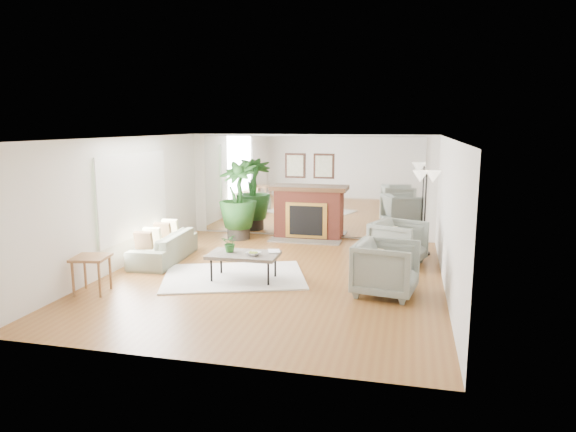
% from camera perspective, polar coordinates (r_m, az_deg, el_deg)
% --- Properties ---
extents(ground, '(7.00, 7.00, 0.00)m').
position_cam_1_polar(ground, '(9.41, -1.68, -6.74)').
color(ground, brown).
rests_on(ground, ground).
extents(wall_left, '(0.02, 7.00, 2.50)m').
position_cam_1_polar(wall_left, '(10.31, -17.99, 1.37)').
color(wall_left, silver).
rests_on(wall_left, ground).
extents(wall_right, '(0.02, 7.00, 2.50)m').
position_cam_1_polar(wall_right, '(8.85, 17.32, 0.02)').
color(wall_right, silver).
rests_on(wall_right, ground).
extents(wall_back, '(6.00, 0.02, 2.50)m').
position_cam_1_polar(wall_back, '(12.50, 2.44, 3.32)').
color(wall_back, silver).
rests_on(wall_back, ground).
extents(mirror_panel, '(5.40, 0.04, 2.40)m').
position_cam_1_polar(mirror_panel, '(12.48, 2.42, 3.31)').
color(mirror_panel, silver).
rests_on(mirror_panel, wall_back).
extents(window_panel, '(0.04, 2.40, 1.50)m').
position_cam_1_polar(window_panel, '(10.62, -16.77, 2.22)').
color(window_panel, '#B2E09E').
rests_on(window_panel, wall_left).
extents(fireplace, '(1.85, 0.83, 2.05)m').
position_cam_1_polar(fireplace, '(12.36, 2.21, 0.47)').
color(fireplace, maroon).
rests_on(fireplace, ground).
extents(area_rug, '(2.95, 2.52, 0.03)m').
position_cam_1_polar(area_rug, '(9.43, -6.01, -6.68)').
color(area_rug, silver).
rests_on(area_rug, ground).
extents(coffee_table, '(1.25, 0.75, 0.49)m').
position_cam_1_polar(coffee_table, '(9.11, -4.96, -4.42)').
color(coffee_table, '#696053').
rests_on(coffee_table, ground).
extents(sofa, '(0.88, 1.98, 0.57)m').
position_cam_1_polar(sofa, '(10.73, -13.63, -3.35)').
color(sofa, gray).
rests_on(sofa, ground).
extents(armchair_back, '(1.23, 1.21, 0.87)m').
position_cam_1_polar(armchair_back, '(10.37, 12.14, -2.92)').
color(armchair_back, gray).
rests_on(armchair_back, ground).
extents(armchair_front, '(1.12, 1.09, 0.88)m').
position_cam_1_polar(armchair_front, '(8.47, 10.84, -5.73)').
color(armchair_front, gray).
rests_on(armchair_front, ground).
extents(side_table, '(0.63, 0.63, 0.62)m').
position_cam_1_polar(side_table, '(8.99, -21.03, -4.82)').
color(side_table, '#8E5E39').
rests_on(side_table, ground).
extents(potted_ficus, '(1.10, 1.10, 1.89)m').
position_cam_1_polar(potted_ficus, '(12.32, -5.58, 2.05)').
color(potted_ficus, black).
rests_on(potted_ficus, ground).
extents(floor_lamp, '(0.58, 0.32, 1.79)m').
position_cam_1_polar(floor_lamp, '(11.09, 15.12, 3.53)').
color(floor_lamp, black).
rests_on(floor_lamp, ground).
extents(tabletop_plant, '(0.31, 0.27, 0.33)m').
position_cam_1_polar(tabletop_plant, '(9.19, -6.41, -2.98)').
color(tabletop_plant, '#28551F').
rests_on(tabletop_plant, coffee_table).
extents(fruit_bowl, '(0.31, 0.31, 0.06)m').
position_cam_1_polar(fruit_bowl, '(8.95, -3.86, -4.19)').
color(fruit_bowl, '#8E5E39').
rests_on(fruit_bowl, coffee_table).
extents(book, '(0.28, 0.33, 0.02)m').
position_cam_1_polar(book, '(9.17, -2.20, -3.95)').
color(book, '#8E5E39').
rests_on(book, coffee_table).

